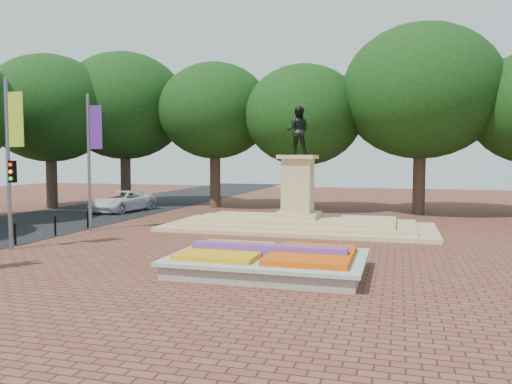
{
  "coord_description": "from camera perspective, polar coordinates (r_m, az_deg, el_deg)",
  "views": [
    {
      "loc": [
        5.09,
        -17.72,
        3.78
      ],
      "look_at": [
        -1.16,
        4.06,
        2.2
      ],
      "focal_mm": 35.0,
      "sensor_mm": 36.0,
      "label": 1
    }
  ],
  "objects": [
    {
      "name": "asphalt_street",
      "position": [
        30.57,
        -25.31,
        -3.48
      ],
      "size": [
        9.0,
        90.0,
        0.02
      ],
      "primitive_type": "cube",
      "color": "black",
      "rests_on": "ground"
    },
    {
      "name": "van",
      "position": [
        35.86,
        -15.05,
        -1.04
      ],
      "size": [
        3.05,
        5.47,
        1.44
      ],
      "primitive_type": "imported",
      "rotation": [
        0.0,
        0.0,
        -0.13
      ],
      "color": "silver",
      "rests_on": "ground"
    },
    {
      "name": "ground",
      "position": [
        18.82,
        -0.02,
        -7.6
      ],
      "size": [
        90.0,
        90.0,
        0.0
      ],
      "primitive_type": "plane",
      "color": "brown",
      "rests_on": "ground"
    },
    {
      "name": "tree_row_back",
      "position": [
        35.95,
        11.69,
        8.53
      ],
      "size": [
        44.8,
        8.8,
        10.43
      ],
      "color": "#39281F",
      "rests_on": "ground"
    },
    {
      "name": "monument",
      "position": [
        26.38,
        4.79,
        -2.33
      ],
      "size": [
        14.0,
        6.0,
        6.4
      ],
      "color": "tan",
      "rests_on": "ground"
    },
    {
      "name": "flower_bed",
      "position": [
        16.59,
        1.5,
        -7.85
      ],
      "size": [
        6.3,
        4.3,
        0.91
      ],
      "color": "gray",
      "rests_on": "ground"
    },
    {
      "name": "banner_poles",
      "position": [
        22.35,
        -26.79,
        3.81
      ],
      "size": [
        0.88,
        11.17,
        7.0
      ],
      "color": "slate",
      "rests_on": "ground"
    }
  ]
}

